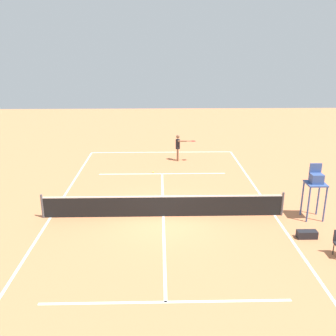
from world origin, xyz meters
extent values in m
plane|color=#D37A4C|center=(0.00, 0.00, 0.00)|extent=(60.00, 60.00, 0.00)
cube|color=white|center=(0.00, -10.40, 0.00)|extent=(9.77, 0.10, 0.01)
cube|color=white|center=(-4.89, 0.00, 0.00)|extent=(0.10, 20.80, 0.01)
cube|color=white|center=(4.89, 0.00, 0.00)|extent=(0.10, 20.80, 0.01)
cube|color=white|center=(0.00, -5.72, 0.00)|extent=(7.33, 0.10, 0.01)
cube|color=white|center=(0.00, 5.72, 0.00)|extent=(7.33, 0.10, 0.01)
cube|color=white|center=(0.00, 0.00, 0.00)|extent=(0.10, 11.44, 0.01)
cylinder|color=#4C4C51|center=(-5.19, 0.00, 0.54)|extent=(0.10, 0.10, 1.07)
cylinder|color=#4C4C51|center=(5.19, 0.00, 0.54)|extent=(0.10, 0.10, 1.07)
cube|color=black|center=(0.00, 0.00, 0.46)|extent=(10.37, 0.03, 0.91)
cube|color=white|center=(0.00, 0.00, 0.93)|extent=(10.37, 0.04, 0.06)
cylinder|color=brown|center=(-1.04, -8.47, 0.40)|extent=(0.12, 0.12, 0.79)
cylinder|color=brown|center=(-1.03, -8.27, 0.40)|extent=(0.12, 0.12, 0.79)
cylinder|color=black|center=(-1.04, -8.37, 1.10)|extent=(0.28, 0.28, 0.62)
sphere|color=brown|center=(-1.04, -8.37, 1.59)|extent=(0.22, 0.22, 0.22)
cylinder|color=brown|center=(-1.04, -8.55, 1.14)|extent=(0.09, 0.09, 0.55)
cylinder|color=brown|center=(-1.31, -8.18, 1.34)|extent=(0.55, 0.10, 0.09)
cylinder|color=black|center=(-1.72, -8.17, 1.34)|extent=(0.26, 0.04, 0.04)
ellipsoid|color=red|center=(-2.01, -8.17, 1.34)|extent=(0.32, 0.28, 0.04)
sphere|color=#CCE033|center=(0.52, -5.95, 0.03)|extent=(0.07, 0.07, 0.07)
cylinder|color=#38518C|center=(-6.74, 0.66, 0.78)|extent=(0.07, 0.07, 1.55)
cylinder|color=#38518C|center=(-6.04, 0.66, 0.78)|extent=(0.07, 0.07, 1.55)
cylinder|color=#38518C|center=(-6.74, -0.04, 0.78)|extent=(0.07, 0.07, 1.55)
cylinder|color=#38518C|center=(-6.04, -0.04, 0.78)|extent=(0.07, 0.07, 1.55)
cube|color=#38518C|center=(-6.39, 0.31, 1.58)|extent=(0.80, 0.80, 0.06)
cube|color=#38518C|center=(-6.39, 0.31, 1.81)|extent=(0.50, 0.44, 0.40)
cube|color=#38518C|center=(-6.39, 0.11, 2.16)|extent=(0.50, 0.06, 0.50)
cylinder|color=#262626|center=(-5.99, 3.27, 0.23)|extent=(0.04, 0.04, 0.45)
cube|color=black|center=(-5.52, 2.05, 0.15)|extent=(0.76, 0.32, 0.30)
camera|label=1|loc=(0.15, 14.68, 7.00)|focal=39.57mm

